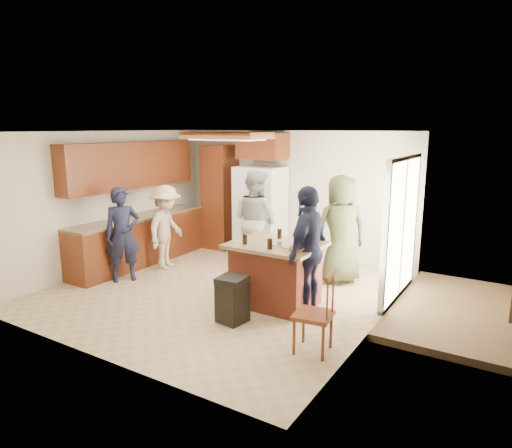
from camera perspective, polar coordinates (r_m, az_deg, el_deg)
The scene contains 12 objects.
person_front_left at distance 7.97m, azimuth -16.32°, elevation -1.28°, with size 0.58×0.43×1.60m, color #191A32.
person_behind_left at distance 8.27m, azimuth -0.12°, elevation 0.49°, with size 0.89×0.55×1.82m, color gray.
person_behind_right at distance 7.66m, azimuth 10.53°, elevation -0.67°, with size 0.89×0.58×1.82m, color #353821.
person_side_right at distance 6.35m, azimuth 6.51°, elevation -3.28°, with size 1.06×0.54×1.80m, color #1B1E37.
person_counter at distance 8.48m, azimuth -11.17°, elevation -0.43°, with size 1.00×0.46×1.54m, color tan.
left_cabinetry at distance 8.89m, azimuth -14.70°, elevation 1.19°, with size 0.64×3.00×2.30m.
back_wall_units at distance 9.59m, azimuth -3.22°, elevation 4.90°, with size 1.80×0.60×2.45m.
refrigerator at distance 9.17m, azimuth 0.55°, elevation 1.57°, with size 0.90×0.76×1.80m.
kitchen_island at distance 6.70m, azimuth 2.48°, elevation -6.19°, with size 1.28×1.03×0.93m.
island_items at distance 6.37m, azimuth 3.87°, elevation -2.55°, with size 0.96×0.67×0.15m.
trash_bin at distance 6.17m, azimuth -2.99°, elevation -9.36°, with size 0.39×0.39×0.63m.
spindle_chair at distance 5.38m, azimuth 7.39°, elevation -11.24°, with size 0.47×0.47×0.99m.
Camera 1 is at (4.10, -5.61, 2.57)m, focal length 32.00 mm.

